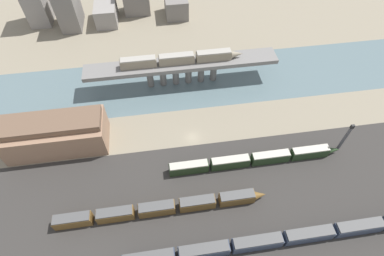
{
  "coord_description": "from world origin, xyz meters",
  "views": [
    {
      "loc": [
        -8.34,
        -56.1,
        77.3
      ],
      "look_at": [
        0.0,
        1.04,
        3.71
      ],
      "focal_mm": 28.0,
      "sensor_mm": 36.0,
      "label": 1
    }
  ],
  "objects_px": {
    "train_yard_mid": "(161,208)",
    "train_on_bridge": "(181,59)",
    "signal_tower": "(345,138)",
    "train_yard_far": "(254,159)",
    "train_yard_near": "(314,234)",
    "warehouse_building": "(56,133)"
  },
  "relations": [
    {
      "from": "train_yard_near",
      "to": "warehouse_building",
      "type": "height_order",
      "value": "warehouse_building"
    },
    {
      "from": "train_yard_near",
      "to": "train_yard_far",
      "type": "height_order",
      "value": "train_yard_near"
    },
    {
      "from": "train_yard_mid",
      "to": "train_yard_far",
      "type": "xyz_separation_m",
      "value": [
        28.58,
        11.19,
        -0.03
      ]
    },
    {
      "from": "train_yard_near",
      "to": "train_yard_mid",
      "type": "height_order",
      "value": "train_yard_near"
    },
    {
      "from": "train_yard_mid",
      "to": "signal_tower",
      "type": "bearing_deg",
      "value": 12.43
    },
    {
      "from": "warehouse_building",
      "to": "train_yard_far",
      "type": "bearing_deg",
      "value": -14.89
    },
    {
      "from": "train_on_bridge",
      "to": "train_yard_far",
      "type": "distance_m",
      "value": 42.58
    },
    {
      "from": "train_yard_mid",
      "to": "train_on_bridge",
      "type": "bearing_deg",
      "value": 76.71
    },
    {
      "from": "train_on_bridge",
      "to": "signal_tower",
      "type": "relative_size",
      "value": 3.66
    },
    {
      "from": "train_yard_near",
      "to": "train_yard_mid",
      "type": "xyz_separation_m",
      "value": [
        -37.36,
        12.36,
        -0.05
      ]
    },
    {
      "from": "train_yard_near",
      "to": "train_on_bridge",
      "type": "bearing_deg",
      "value": 112.72
    },
    {
      "from": "train_yard_near",
      "to": "train_yard_far",
      "type": "distance_m",
      "value": 25.13
    },
    {
      "from": "train_yard_mid",
      "to": "signal_tower",
      "type": "distance_m",
      "value": 57.37
    },
    {
      "from": "train_yard_mid",
      "to": "train_yard_far",
      "type": "height_order",
      "value": "train_yard_mid"
    },
    {
      "from": "train_yard_near",
      "to": "train_yard_mid",
      "type": "bearing_deg",
      "value": 161.7
    },
    {
      "from": "train_yard_near",
      "to": "signal_tower",
      "type": "bearing_deg",
      "value": 53.09
    },
    {
      "from": "warehouse_building",
      "to": "train_yard_mid",
      "type": "bearing_deg",
      "value": -42.1
    },
    {
      "from": "train_yard_far",
      "to": "signal_tower",
      "type": "relative_size",
      "value": 4.48
    },
    {
      "from": "train_yard_near",
      "to": "warehouse_building",
      "type": "distance_m",
      "value": 77.44
    },
    {
      "from": "train_on_bridge",
      "to": "train_yard_far",
      "type": "bearing_deg",
      "value": -65.91
    },
    {
      "from": "warehouse_building",
      "to": "signal_tower",
      "type": "relative_size",
      "value": 2.54
    },
    {
      "from": "train_yard_far",
      "to": "train_on_bridge",
      "type": "bearing_deg",
      "value": 114.09
    }
  ]
}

